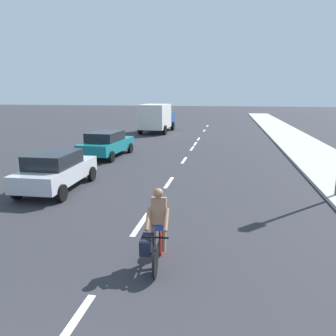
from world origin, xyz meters
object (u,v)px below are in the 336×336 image
Objects in this scene: parked_car_silver at (56,170)px; cyclist at (156,231)px; delivery_truck at (157,117)px; parked_car_teal at (107,143)px.

cyclist is at bearing -45.45° from parked_car_silver.
cyclist is 25.59m from delivery_truck.
cyclist reaches higher than parked_car_teal.
cyclist is at bearing -60.88° from parked_car_teal.
parked_car_teal is at bearing -89.69° from delivery_truck.
delivery_truck reaches higher than cyclist.
parked_car_silver and parked_car_teal have the same top height.
cyclist is at bearing -75.93° from delivery_truck.
delivery_truck reaches higher than parked_car_teal.
cyclist is 0.29× the size of delivery_truck.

